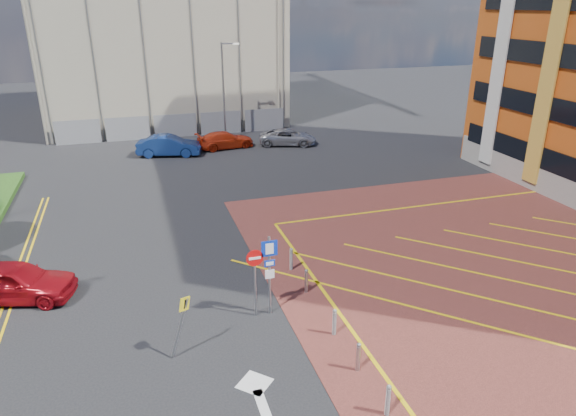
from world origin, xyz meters
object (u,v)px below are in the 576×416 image
car_red_back (225,140)px  car_silver_back (288,137)px  lamp_back (224,88)px  car_red_left (14,282)px  sign_cluster (264,269)px  car_blue_back (169,146)px  warning_sign (182,319)px

car_red_back → car_silver_back: bearing=-104.5°
car_red_back → car_silver_back: 5.16m
lamp_back → car_red_back: size_ratio=1.73×
lamp_back → car_red_left: (-12.92, -23.02, -3.57)m
car_red_left → car_red_back: 23.53m
sign_cluster → car_red_left: sign_cluster is taller
sign_cluster → car_silver_back: 24.98m
sign_cluster → car_blue_back: 23.25m
car_blue_back → car_red_back: bearing=-64.8°
car_blue_back → sign_cluster: bearing=-162.5°
warning_sign → car_red_left: warning_sign is taller
sign_cluster → car_blue_back: bearing=93.5°
sign_cluster → car_red_left: (-9.14, 3.99, -1.17)m
sign_cluster → warning_sign: sign_cluster is taller
sign_cluster → car_red_back: (3.12, 24.08, -1.28)m
warning_sign → sign_cluster: bearing=26.2°
car_silver_back → warning_sign: bearing=173.9°
car_red_back → car_blue_back: bearing=92.6°
lamp_back → sign_cluster: size_ratio=2.50×
car_silver_back → car_red_left: bearing=156.7°
lamp_back → car_silver_back: lamp_back is taller
car_red_left → car_blue_back: car_blue_back is taller
warning_sign → car_blue_back: bearing=85.9°
warning_sign → car_red_back: bearing=76.1°
car_blue_back → car_silver_back: (9.66, 0.37, -0.14)m
car_red_left → car_silver_back: bearing=-25.0°
sign_cluster → car_silver_back: (8.25, 23.55, -1.30)m
car_red_left → car_red_back: bearing=-14.7°
car_blue_back → car_red_back: car_blue_back is taller
car_silver_back → car_blue_back: bearing=110.5°
sign_cluster → car_red_back: sign_cluster is taller
car_red_back → car_silver_back: size_ratio=0.99×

